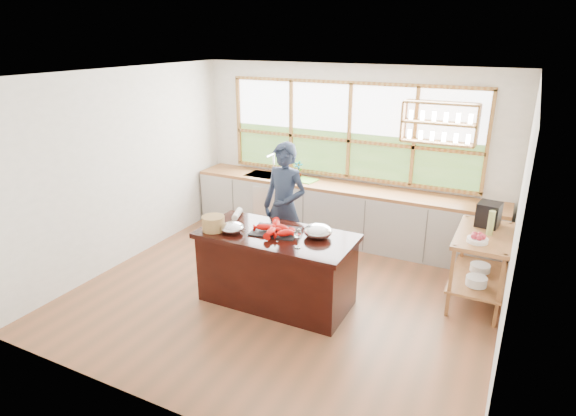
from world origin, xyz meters
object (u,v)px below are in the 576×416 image
Objects in this scene: island at (277,268)px; cook at (285,207)px; espresso_machine at (489,214)px; wicker_basket at (213,223)px.

cook reaches higher than island.
wicker_basket is at bearing -142.53° from espresso_machine.
cook reaches higher than wicker_basket.
espresso_machine is (2.19, 1.39, 0.59)m from island.
cook is at bearing 111.06° from island.
island is 1.04× the size of cook.
espresso_machine is at bearing 18.17° from cook.
wicker_basket is (-0.39, -1.12, 0.10)m from cook.
cook is at bearing -160.27° from espresso_machine.
island is 6.76× the size of wicker_basket.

